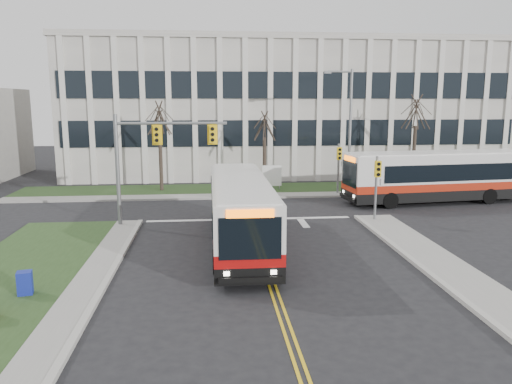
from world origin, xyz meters
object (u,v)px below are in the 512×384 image
Objects in this scene: streetlight at (348,124)px; bus_main at (240,214)px; directory_sign at (272,176)px; bus_cross at (437,178)px; newspaper_box_blue at (25,284)px.

bus_main is (-8.91, -13.46, -3.59)m from streetlight.
directory_sign is 0.16× the size of bus_cross.
streetlight is 4.60× the size of directory_sign.
streetlight is at bearing -13.23° from directory_sign.
directory_sign is 2.11× the size of newspaper_box_blue.
newspaper_box_blue is (-16.91, -19.10, -4.72)m from streetlight.
bus_main is 16.92m from bus_cross.
bus_cross reaches higher than bus_main.
streetlight is 0.76× the size of bus_main.
directory_sign is 0.17× the size of bus_main.
streetlight is 7.51m from bus_cross.
directory_sign reaches higher than newspaper_box_blue.
streetlight is 6.96m from directory_sign.
bus_cross is at bearing -38.54° from streetlight.
newspaper_box_blue is (-22.12, -14.96, -1.23)m from bus_cross.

